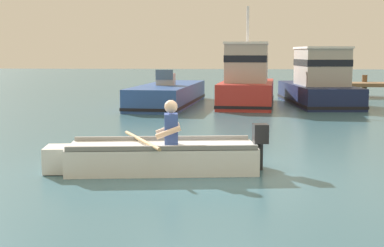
# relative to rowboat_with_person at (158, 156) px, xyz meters

# --- Properties ---
(ground_plane) EXTENTS (120.00, 120.00, 0.00)m
(ground_plane) POSITION_rel_rowboat_with_person_xyz_m (0.78, -0.04, -0.25)
(ground_plane) COLOR #386070
(rowboat_with_person) EXTENTS (3.73, 1.83, 1.19)m
(rowboat_with_person) POSITION_rel_rowboat_with_person_xyz_m (0.00, 0.00, 0.00)
(rowboat_with_person) COLOR white
(rowboat_with_person) RESTS_ON ground
(moored_boat_blue) EXTENTS (2.45, 6.88, 1.36)m
(moored_boat_blue) POSITION_rel_rowboat_with_person_xyz_m (-1.20, 11.88, 0.12)
(moored_boat_blue) COLOR #2D519E
(moored_boat_blue) RESTS_ON ground
(moored_boat_red) EXTENTS (2.33, 5.22, 3.66)m
(moored_boat_red) POSITION_rel_rowboat_with_person_xyz_m (1.76, 11.70, 0.61)
(moored_boat_red) COLOR #B72D28
(moored_boat_red) RESTS_ON ground
(moored_boat_navy) EXTENTS (2.59, 6.06, 2.19)m
(moored_boat_navy) POSITION_rel_rowboat_with_person_xyz_m (4.51, 12.38, 0.55)
(moored_boat_navy) COLOR #19234C
(moored_boat_navy) RESTS_ON ground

